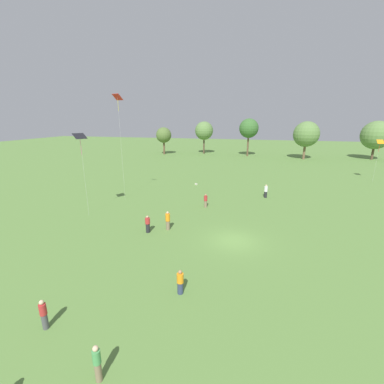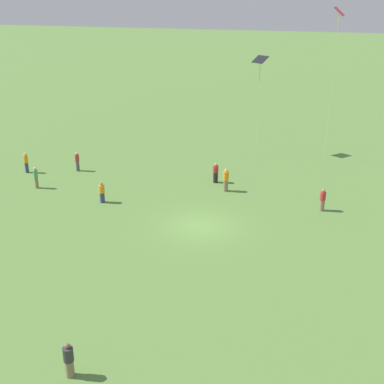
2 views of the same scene
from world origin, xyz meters
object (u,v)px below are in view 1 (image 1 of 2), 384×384
kite_0 (118,101)px  kite_2 (80,138)px  person_3 (168,221)px  person_5 (44,314)px  person_9 (97,363)px  picnic_bag_0 (196,184)px  kite_3 (380,143)px  person_7 (148,224)px  person_4 (206,201)px  person_8 (180,282)px  person_1 (266,191)px

kite_0 → kite_2: (-1.08, -6.48, -4.10)m
person_3 → kite_0: 16.96m
person_5 → person_9: size_ratio=0.96×
person_5 → picnic_bag_0: person_5 is taller
person_9 → kite_3: size_ratio=0.25×
person_7 → person_9: bearing=73.5°
person_3 → person_7: 2.00m
person_4 → person_8: size_ratio=1.04×
person_8 → kite_3: bearing=-143.4°
person_5 → person_8: (6.04, 4.49, -0.07)m
person_4 → kite_3: (25.79, 20.89, 5.88)m
kite_2 → person_3: bearing=-22.3°
person_9 → kite_0: 28.55m
kite_0 → picnic_bag_0: (7.57, 10.19, -12.67)m
person_3 → person_5: (-1.98, -13.49, -0.07)m
person_1 → picnic_bag_0: size_ratio=3.81×
person_9 → picnic_bag_0: size_ratio=3.72×
person_1 → kite_0: size_ratio=0.14×
person_1 → picnic_bag_0: bearing=-135.7°
person_9 → kite_0: size_ratio=0.13×
person_3 → kite_0: size_ratio=0.14×
person_7 → picnic_bag_0: bearing=-122.8°
person_4 → kite_3: 33.70m
kite_0 → picnic_bag_0: kite_0 is taller
picnic_bag_0 → person_9: bearing=-83.3°
person_3 → kite_0: (-9.13, 8.02, 11.84)m
person_4 → person_9: person_9 is taller
kite_2 → picnic_bag_0: 20.64m
person_1 → kite_3: 24.36m
person_3 → person_9: size_ratio=1.06×
kite_2 → picnic_bag_0: bearing=48.9°
person_1 → person_3: bearing=-58.4°
person_3 → picnic_bag_0: (-1.56, 18.21, -0.83)m
kite_2 → person_9: bearing=-66.8°
person_3 → person_9: (2.39, -15.25, -0.02)m
kite_3 → picnic_bag_0: kite_3 is taller
person_5 → kite_2: 18.83m
person_1 → person_5: 29.50m
person_1 → person_4: size_ratio=1.08×
person_9 → person_8: bearing=-107.8°
person_3 → person_9: 15.43m
person_4 → person_8: bearing=-18.8°
person_7 → person_8: 9.75m
person_8 → picnic_bag_0: 27.79m
kite_0 → kite_2: size_ratio=1.48×
person_5 → person_1: bearing=19.5°
person_7 → kite_3: bearing=-167.7°
person_9 → kite_3: kite_3 is taller
person_4 → person_7: (-3.94, -8.63, -0.01)m
person_8 → person_9: person_9 is taller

